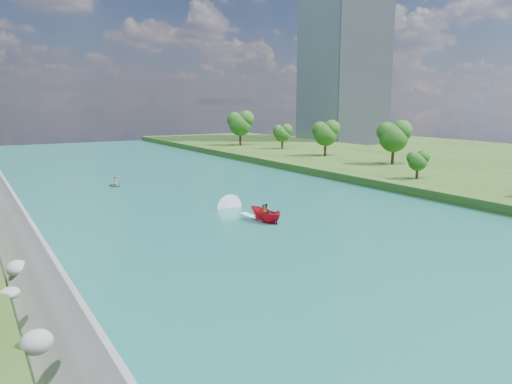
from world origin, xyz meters
TOP-DOWN VIEW (x-y plane):
  - ground at (0.00, 0.00)m, footprint 260.00×260.00m
  - river_water at (0.00, 20.00)m, footprint 55.00×240.00m
  - berm_east at (49.50, 20.00)m, footprint 44.00×240.00m
  - riprap_bank at (-25.86, 19.03)m, footprint 4.89×236.00m
  - office_tower at (82.50, 95.00)m, footprint 22.00×22.00m
  - trees_east at (42.29, 32.54)m, footprint 15.54×135.98m
  - motorboat at (0.66, 12.73)m, footprint 3.60×19.25m
  - raft at (-7.68, 45.02)m, footprint 2.69×3.25m

SIDE VIEW (x-z plane):
  - ground at x=0.00m, z-range 0.00..0.00m
  - river_water at x=0.00m, z-range 0.00..0.10m
  - raft at x=-7.68m, z-range -0.35..1.27m
  - berm_east at x=49.50m, z-range 0.00..1.50m
  - motorboat at x=0.66m, z-range -0.19..1.99m
  - riprap_bank at x=-25.86m, z-range -0.38..3.99m
  - trees_east at x=42.29m, z-range 0.67..12.12m
  - office_tower at x=82.50m, z-range 0.00..60.00m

